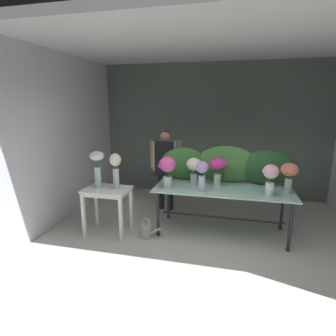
{
  "coord_description": "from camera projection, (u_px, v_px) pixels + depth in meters",
  "views": [
    {
      "loc": [
        0.48,
        -2.74,
        2.11
      ],
      "look_at": [
        -0.51,
        1.33,
        1.11
      ],
      "focal_mm": 29.2,
      "sensor_mm": 36.0,
      "label": 1
    }
  ],
  "objects": [
    {
      "name": "vase_fuchsia_peonies",
      "position": [
        167.0,
        168.0,
        4.31
      ],
      "size": [
        0.3,
        0.26,
        0.51
      ],
      "color": "silver",
      "rests_on": "display_table_glass"
    },
    {
      "name": "display_table_glass",
      "position": [
        223.0,
        194.0,
        4.4
      ],
      "size": [
        2.17,
        0.92,
        0.79
      ],
      "color": "#A6D6C5",
      "rests_on": "ground"
    },
    {
      "name": "vase_magenta_stock",
      "position": [
        218.0,
        167.0,
        4.39
      ],
      "size": [
        0.28,
        0.26,
        0.47
      ],
      "color": "silver",
      "rests_on": "display_table_glass"
    },
    {
      "name": "wall_left",
      "position": [
        67.0,
        137.0,
        5.1
      ],
      "size": [
        0.12,
        3.67,
        2.97
      ],
      "primitive_type": "cube",
      "color": "silver",
      "rests_on": "ground"
    },
    {
      "name": "wall_back",
      "position": [
        213.0,
        131.0,
        6.19
      ],
      "size": [
        5.14,
        0.12,
        2.97
      ],
      "primitive_type": "cube",
      "color": "slate",
      "rests_on": "ground"
    },
    {
      "name": "vase_white_roses_tall",
      "position": [
        97.0,
        165.0,
        4.32
      ],
      "size": [
        0.23,
        0.23,
        0.6
      ],
      "color": "silver",
      "rests_on": "side_table_white"
    },
    {
      "name": "ceiling_slab",
      "position": [
        207.0,
        41.0,
        4.16
      ],
      "size": [
        5.26,
        3.67,
        0.12
      ],
      "primitive_type": "cube",
      "color": "silver",
      "rests_on": "wall_back"
    },
    {
      "name": "vase_lilac_freesia",
      "position": [
        202.0,
        173.0,
        4.17
      ],
      "size": [
        0.2,
        0.19,
        0.47
      ],
      "color": "silver",
      "rests_on": "display_table_glass"
    },
    {
      "name": "vase_coral_tulips",
      "position": [
        289.0,
        173.0,
        4.07
      ],
      "size": [
        0.25,
        0.25,
        0.46
      ],
      "color": "silver",
      "rests_on": "display_table_glass"
    },
    {
      "name": "vase_cream_lisianthus_tall",
      "position": [
        116.0,
        168.0,
        4.31
      ],
      "size": [
        0.19,
        0.18,
        0.57
      ],
      "color": "silver",
      "rests_on": "side_table_white"
    },
    {
      "name": "foliage_backdrop",
      "position": [
        228.0,
        165.0,
        4.62
      ],
      "size": [
        2.24,
        0.29,
        0.63
      ],
      "color": "#387033",
      "rests_on": "display_table_glass"
    },
    {
      "name": "ground_plane",
      "position": [
        202.0,
        224.0,
        4.86
      ],
      "size": [
        7.8,
        7.8,
        0.0
      ],
      "primitive_type": "plane",
      "color": "beige"
    },
    {
      "name": "side_table_white",
      "position": [
        107.0,
        195.0,
        4.41
      ],
      "size": [
        0.72,
        0.52,
        0.77
      ],
      "color": "white",
      "rests_on": "ground"
    },
    {
      "name": "watering_can",
      "position": [
        146.0,
        230.0,
        4.37
      ],
      "size": [
        0.35,
        0.18,
        0.34
      ],
      "color": "#B7B2A8",
      "rests_on": "ground"
    },
    {
      "name": "vase_blush_ranunculus",
      "position": [
        270.0,
        177.0,
        3.92
      ],
      "size": [
        0.23,
        0.22,
        0.47
      ],
      "color": "silver",
      "rests_on": "display_table_glass"
    },
    {
      "name": "vase_ivory_snapdragons",
      "position": [
        194.0,
        167.0,
        4.51
      ],
      "size": [
        0.26,
        0.25,
        0.45
      ],
      "color": "silver",
      "rests_on": "display_table_glass"
    },
    {
      "name": "florist",
      "position": [
        165.0,
        162.0,
        5.35
      ],
      "size": [
        0.62,
        0.24,
        1.59
      ],
      "color": "#232328",
      "rests_on": "ground"
    }
  ]
}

